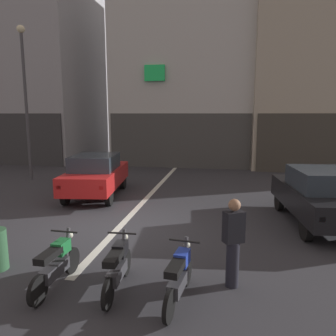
% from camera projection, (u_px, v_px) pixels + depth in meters
% --- Properties ---
extents(ground_plane, '(120.00, 120.00, 0.00)m').
position_uv_depth(ground_plane, '(119.00, 227.00, 9.11)').
color(ground_plane, '#333338').
extents(lane_centre_line, '(0.20, 18.00, 0.01)m').
position_uv_depth(lane_centre_line, '(161.00, 183.00, 14.93)').
color(lane_centre_line, silver).
rests_on(lane_centre_line, ground).
extents(building_corner_left, '(8.79, 9.38, 13.43)m').
position_uv_depth(building_corner_left, '(36.00, 66.00, 23.77)').
color(building_corner_left, '#9E9EA3').
rests_on(building_corner_left, ground).
extents(building_mid_block, '(8.63, 7.90, 12.24)m').
position_uv_depth(building_mid_block, '(187.00, 70.00, 21.92)').
color(building_mid_block, silver).
rests_on(building_mid_block, ground).
extents(car_red_crossing_near, '(2.27, 4.29, 1.64)m').
position_uv_depth(car_red_crossing_near, '(96.00, 174.00, 12.39)').
color(car_red_crossing_near, black).
rests_on(car_red_crossing_near, ground).
extents(car_black_parked_kerbside, '(2.16, 4.25, 1.64)m').
position_uv_depth(car_black_parked_kerbside, '(320.00, 195.00, 9.18)').
color(car_black_parked_kerbside, black).
rests_on(car_black_parked_kerbside, ground).
extents(street_lamp, '(0.36, 0.36, 7.14)m').
position_uv_depth(street_lamp, '(25.00, 89.00, 14.97)').
color(street_lamp, '#47474C').
rests_on(street_lamp, ground).
extents(motorcycle_green_row_leftmost, '(0.55, 1.67, 0.98)m').
position_uv_depth(motorcycle_green_row_leftmost, '(56.00, 264.00, 5.88)').
color(motorcycle_green_row_leftmost, black).
rests_on(motorcycle_green_row_leftmost, ground).
extents(motorcycle_black_row_left_mid, '(0.55, 1.67, 0.98)m').
position_uv_depth(motorcycle_black_row_left_mid, '(118.00, 266.00, 5.79)').
color(motorcycle_black_row_left_mid, black).
rests_on(motorcycle_black_row_left_mid, ground).
extents(motorcycle_blue_row_centre, '(0.55, 1.67, 0.98)m').
position_uv_depth(motorcycle_blue_row_centre, '(179.00, 276.00, 5.43)').
color(motorcycle_blue_row_centre, black).
rests_on(motorcycle_blue_row_centre, ground).
extents(person_by_motorcycles, '(0.42, 0.37, 1.67)m').
position_uv_depth(person_by_motorcycles, '(233.00, 242.00, 5.85)').
color(person_by_motorcycles, '#23232D').
rests_on(person_by_motorcycles, ground).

